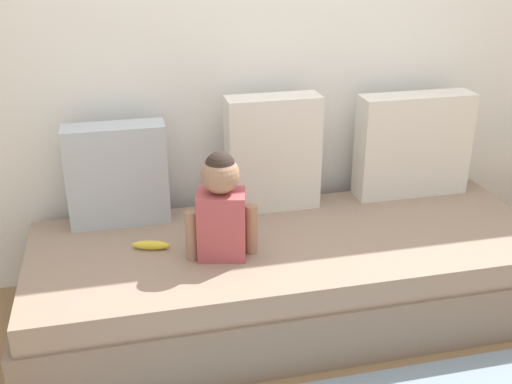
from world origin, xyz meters
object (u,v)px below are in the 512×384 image
Objects in this scene: couch at (291,276)px; toddler at (221,206)px; throw_pillow_center at (273,153)px; throw_pillow_left at (117,175)px; banana at (151,245)px; throw_pillow_right at (413,145)px.

toddler is (-0.34, -0.08, 0.44)m from couch.
throw_pillow_left is at bearing 180.00° from throw_pillow_center.
throw_pillow_center is 0.77m from banana.
throw_pillow_right is 1.46m from banana.
throw_pillow_center reaches higher than couch.
throw_pillow_center reaches higher than throw_pillow_left.
throw_pillow_center is at bearing 180.00° from throw_pillow_right.
couch is 4.25× the size of throw_pillow_center.
couch is at bearing -3.96° from banana.
throw_pillow_left is 1.52m from throw_pillow_right.
throw_pillow_left is 0.84× the size of throw_pillow_center.
banana is at bearing -167.22° from throw_pillow_right.
couch is 0.56m from toddler.
couch is at bearing -25.49° from throw_pillow_left.
throw_pillow_right reaches higher than couch.
throw_pillow_center is 0.76m from throw_pillow_right.
throw_pillow_center is 3.40× the size of banana.
toddler is (-1.10, -0.44, -0.03)m from throw_pillow_right.
banana is (0.12, -0.32, -0.22)m from throw_pillow_left.
throw_pillow_right reaches higher than throw_pillow_left.
couch is 5.10× the size of toddler.
throw_pillow_right is (1.52, 0.00, 0.03)m from throw_pillow_left.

